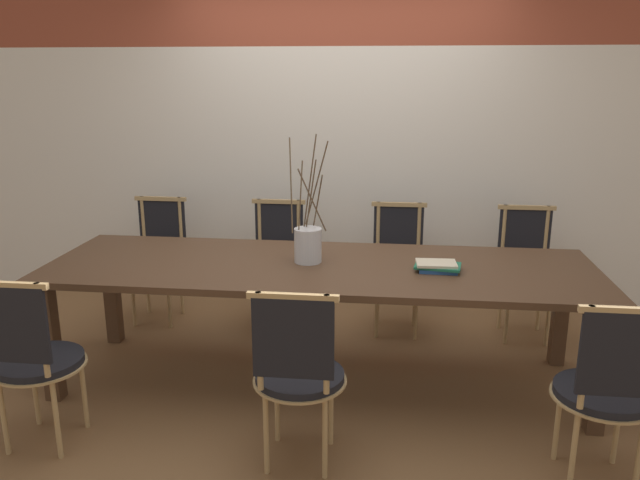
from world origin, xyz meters
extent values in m
plane|color=brown|center=(0.00, 0.00, 0.00)|extent=(16.00, 16.00, 0.00)
cube|color=silver|center=(0.00, 1.42, 1.02)|extent=(12.00, 0.06, 2.04)
cube|color=#4C3321|center=(0.00, 0.00, 0.73)|extent=(3.24, 1.03, 0.04)
cube|color=#4C3321|center=(-1.51, -0.41, 0.36)|extent=(0.09, 0.09, 0.71)
cube|color=#4C3321|center=(1.51, -0.41, 0.36)|extent=(0.09, 0.09, 0.71)
cube|color=#4C3321|center=(-1.51, 0.41, 0.36)|extent=(0.09, 0.09, 0.71)
cube|color=#4C3321|center=(1.51, 0.41, 0.36)|extent=(0.09, 0.09, 0.71)
cylinder|color=black|center=(-1.33, -0.82, 0.45)|extent=(0.43, 0.43, 0.04)
cylinder|color=tan|center=(-1.33, -0.82, 0.43)|extent=(0.45, 0.45, 0.01)
cylinder|color=tan|center=(-1.46, -0.68, 0.22)|extent=(0.03, 0.03, 0.43)
cylinder|color=tan|center=(-1.19, -0.68, 0.22)|extent=(0.03, 0.03, 0.43)
cylinder|color=tan|center=(-1.46, -0.96, 0.22)|extent=(0.03, 0.03, 0.43)
cylinder|color=tan|center=(-1.19, -0.96, 0.22)|extent=(0.03, 0.03, 0.43)
cylinder|color=tan|center=(-1.18, -1.01, 0.70)|extent=(0.03, 0.03, 0.47)
cube|color=black|center=(-1.33, -1.01, 0.72)|extent=(0.36, 0.02, 0.37)
cube|color=tan|center=(-1.33, -1.01, 0.92)|extent=(0.40, 0.03, 0.03)
cylinder|color=black|center=(0.00, -0.82, 0.45)|extent=(0.43, 0.43, 0.04)
cylinder|color=tan|center=(0.00, -0.82, 0.43)|extent=(0.45, 0.45, 0.01)
cylinder|color=tan|center=(-0.14, -0.68, 0.22)|extent=(0.03, 0.03, 0.43)
cylinder|color=tan|center=(0.14, -0.68, 0.22)|extent=(0.03, 0.03, 0.43)
cylinder|color=tan|center=(-0.14, -0.96, 0.22)|extent=(0.03, 0.03, 0.43)
cylinder|color=tan|center=(0.14, -0.96, 0.22)|extent=(0.03, 0.03, 0.43)
cylinder|color=tan|center=(-0.15, -1.01, 0.70)|extent=(0.03, 0.03, 0.47)
cylinder|color=tan|center=(0.15, -1.01, 0.70)|extent=(0.03, 0.03, 0.47)
cube|color=black|center=(0.00, -1.01, 0.72)|extent=(0.36, 0.02, 0.37)
cube|color=tan|center=(0.00, -1.01, 0.92)|extent=(0.40, 0.03, 0.03)
cylinder|color=black|center=(1.39, -0.82, 0.45)|extent=(0.43, 0.43, 0.04)
cylinder|color=tan|center=(1.39, -0.82, 0.43)|extent=(0.45, 0.45, 0.01)
cylinder|color=tan|center=(1.25, -0.68, 0.22)|extent=(0.03, 0.03, 0.43)
cylinder|color=tan|center=(1.53, -0.68, 0.22)|extent=(0.03, 0.03, 0.43)
cylinder|color=tan|center=(1.25, -0.96, 0.22)|extent=(0.03, 0.03, 0.43)
cylinder|color=tan|center=(1.53, -0.96, 0.22)|extent=(0.03, 0.03, 0.43)
cylinder|color=tan|center=(1.24, -1.01, 0.70)|extent=(0.03, 0.03, 0.47)
cube|color=black|center=(1.39, -1.01, 0.72)|extent=(0.36, 0.02, 0.37)
cube|color=tan|center=(1.39, -1.01, 0.92)|extent=(0.40, 0.03, 0.03)
cylinder|color=black|center=(-1.35, 0.82, 0.45)|extent=(0.43, 0.43, 0.04)
cylinder|color=tan|center=(-1.35, 0.82, 0.43)|extent=(0.45, 0.45, 0.01)
cylinder|color=tan|center=(-1.21, 0.68, 0.22)|extent=(0.03, 0.03, 0.43)
cylinder|color=tan|center=(-1.49, 0.68, 0.22)|extent=(0.03, 0.03, 0.43)
cylinder|color=tan|center=(-1.21, 0.96, 0.22)|extent=(0.03, 0.03, 0.43)
cylinder|color=tan|center=(-1.49, 0.96, 0.22)|extent=(0.03, 0.03, 0.43)
cylinder|color=tan|center=(-1.20, 1.01, 0.70)|extent=(0.03, 0.03, 0.47)
cylinder|color=tan|center=(-1.50, 1.01, 0.70)|extent=(0.03, 0.03, 0.47)
cube|color=black|center=(-1.35, 1.01, 0.72)|extent=(0.36, 0.02, 0.37)
cube|color=tan|center=(-1.35, 1.01, 0.92)|extent=(0.40, 0.03, 0.03)
cylinder|color=black|center=(-0.43, 0.82, 0.45)|extent=(0.43, 0.43, 0.04)
cylinder|color=tan|center=(-0.43, 0.82, 0.43)|extent=(0.45, 0.45, 0.01)
cylinder|color=tan|center=(-0.29, 0.68, 0.22)|extent=(0.03, 0.03, 0.43)
cylinder|color=tan|center=(-0.57, 0.68, 0.22)|extent=(0.03, 0.03, 0.43)
cylinder|color=tan|center=(-0.29, 0.96, 0.22)|extent=(0.03, 0.03, 0.43)
cylinder|color=tan|center=(-0.57, 0.96, 0.22)|extent=(0.03, 0.03, 0.43)
cylinder|color=tan|center=(-0.28, 1.01, 0.70)|extent=(0.03, 0.03, 0.47)
cylinder|color=tan|center=(-0.58, 1.01, 0.70)|extent=(0.03, 0.03, 0.47)
cube|color=black|center=(-0.43, 1.01, 0.72)|extent=(0.36, 0.02, 0.37)
cube|color=tan|center=(-0.43, 1.01, 0.92)|extent=(0.40, 0.03, 0.03)
cylinder|color=black|center=(0.47, 0.82, 0.45)|extent=(0.43, 0.43, 0.04)
cylinder|color=tan|center=(0.47, 0.82, 0.43)|extent=(0.45, 0.45, 0.01)
cylinder|color=tan|center=(0.61, 0.68, 0.22)|extent=(0.03, 0.03, 0.43)
cylinder|color=tan|center=(0.33, 0.68, 0.22)|extent=(0.03, 0.03, 0.43)
cylinder|color=tan|center=(0.61, 0.96, 0.22)|extent=(0.03, 0.03, 0.43)
cylinder|color=tan|center=(0.33, 0.96, 0.22)|extent=(0.03, 0.03, 0.43)
cylinder|color=tan|center=(0.62, 1.01, 0.70)|extent=(0.03, 0.03, 0.47)
cylinder|color=tan|center=(0.32, 1.01, 0.70)|extent=(0.03, 0.03, 0.47)
cube|color=black|center=(0.47, 1.01, 0.72)|extent=(0.36, 0.02, 0.37)
cube|color=tan|center=(0.47, 1.01, 0.92)|extent=(0.40, 0.03, 0.03)
cylinder|color=black|center=(1.38, 0.82, 0.45)|extent=(0.43, 0.43, 0.04)
cylinder|color=tan|center=(1.38, 0.82, 0.43)|extent=(0.45, 0.45, 0.01)
cylinder|color=tan|center=(1.51, 0.68, 0.22)|extent=(0.03, 0.03, 0.43)
cylinder|color=tan|center=(1.24, 0.68, 0.22)|extent=(0.03, 0.03, 0.43)
cylinder|color=tan|center=(1.51, 0.96, 0.22)|extent=(0.03, 0.03, 0.43)
cylinder|color=tan|center=(1.24, 0.96, 0.22)|extent=(0.03, 0.03, 0.43)
cylinder|color=tan|center=(1.53, 1.01, 0.70)|extent=(0.03, 0.03, 0.47)
cylinder|color=tan|center=(1.23, 1.01, 0.70)|extent=(0.03, 0.03, 0.47)
cube|color=black|center=(1.38, 1.01, 0.72)|extent=(0.36, 0.02, 0.37)
cube|color=tan|center=(1.38, 1.01, 0.92)|extent=(0.40, 0.03, 0.03)
cylinder|color=silver|center=(-0.08, 0.04, 0.86)|extent=(0.16, 0.16, 0.21)
cylinder|color=brown|center=(-0.04, -0.03, 1.14)|extent=(0.16, 0.08, 0.38)
cylinder|color=brown|center=(-0.03, 0.12, 1.22)|extent=(0.15, 0.10, 0.52)
cylinder|color=brown|center=(-0.17, 0.02, 1.22)|extent=(0.05, 0.20, 0.53)
cylinder|color=brown|center=(-0.02, 0.08, 1.12)|extent=(0.08, 0.12, 0.33)
cylinder|color=brown|center=(-0.06, 0.08, 1.16)|extent=(0.07, 0.04, 0.41)
cylinder|color=brown|center=(-0.12, 0.05, 1.16)|extent=(0.02, 0.09, 0.40)
cylinder|color=brown|center=(-0.07, 0.08, 1.23)|extent=(0.09, 0.03, 0.55)
cube|color=#234C8C|center=(0.69, -0.04, 0.76)|extent=(0.22, 0.16, 0.02)
cube|color=#1E6B4C|center=(0.69, -0.04, 0.78)|extent=(0.28, 0.21, 0.01)
cube|color=beige|center=(0.68, -0.04, 0.80)|extent=(0.23, 0.17, 0.01)
camera|label=1|loc=(0.41, -3.51, 1.86)|focal=35.00mm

